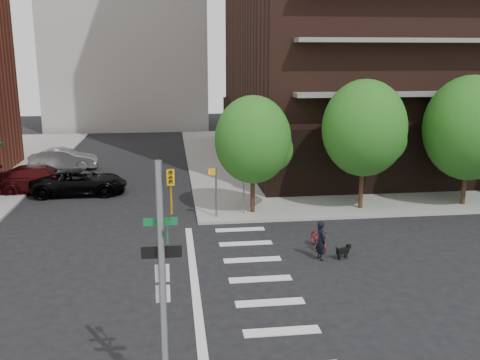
{
  "coord_description": "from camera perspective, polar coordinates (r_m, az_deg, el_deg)",
  "views": [
    {
      "loc": [
        -0.21,
        -18.69,
        8.3
      ],
      "look_at": [
        3.0,
        6.0,
        2.5
      ],
      "focal_mm": 40.0,
      "sensor_mm": 36.0,
      "label": 1
    }
  ],
  "objects": [
    {
      "name": "tree_b",
      "position": [
        29.29,
        13.12,
        5.41
      ],
      "size": [
        4.5,
        4.5,
        6.65
      ],
      "color": "#301E11",
      "rests_on": "sidewalk_ne"
    },
    {
      "name": "ground",
      "position": [
        20.45,
        -6.29,
        -10.92
      ],
      "size": [
        120.0,
        120.0,
        0.0
      ],
      "primitive_type": "plane",
      "color": "black",
      "rests_on": "ground"
    },
    {
      "name": "traffic_signal",
      "position": [
        12.52,
        -8.02,
        -13.6
      ],
      "size": [
        0.9,
        0.75,
        6.0
      ],
      "color": "slate",
      "rests_on": "sidewalk_s"
    },
    {
      "name": "sidewalk_ne",
      "position": [
        47.71,
        18.46,
        2.51
      ],
      "size": [
        39.0,
        33.0,
        0.15
      ],
      "primitive_type": "cube",
      "color": "gray",
      "rests_on": "ground"
    },
    {
      "name": "parked_car_silver",
      "position": [
        41.92,
        -18.28,
        2.14
      ],
      "size": [
        1.83,
        4.92,
        1.61
      ],
      "primitive_type": "imported",
      "rotation": [
        0.0,
        0.0,
        1.6
      ],
      "color": "#989A9E",
      "rests_on": "ground"
    },
    {
      "name": "crosswalk",
      "position": [
        20.59,
        -0.03,
        -10.64
      ],
      "size": [
        3.85,
        13.0,
        0.01
      ],
      "color": "silver",
      "rests_on": "ground"
    },
    {
      "name": "dog_walker",
      "position": [
        22.53,
        8.62,
        -6.38
      ],
      "size": [
        0.66,
        0.48,
        1.68
      ],
      "primitive_type": "imported",
      "rotation": [
        0.0,
        0.0,
        1.71
      ],
      "color": "black",
      "rests_on": "ground"
    },
    {
      "name": "tree_a",
      "position": [
        27.84,
        1.38,
        4.32
      ],
      "size": [
        4.0,
        4.0,
        5.9
      ],
      "color": "#301E11",
      "rests_on": "sidewalk_ne"
    },
    {
      "name": "scooter",
      "position": [
        23.82,
        8.38,
        -6.2
      ],
      "size": [
        0.77,
        1.86,
        0.96
      ],
      "primitive_type": "imported",
      "rotation": [
        0.0,
        0.0,
        0.07
      ],
      "color": "maroon",
      "rests_on": "ground"
    },
    {
      "name": "parked_car_maroon",
      "position": [
        35.31,
        -20.31,
        0.11
      ],
      "size": [
        2.62,
        5.97,
        1.71
      ],
      "primitive_type": "imported",
      "rotation": [
        0.0,
        0.0,
        1.61
      ],
      "color": "#370A0C",
      "rests_on": "ground"
    },
    {
      "name": "parked_car_black",
      "position": [
        34.07,
        -16.74,
        -0.19
      ],
      "size": [
        2.67,
        5.68,
        1.57
      ],
      "primitive_type": "imported",
      "rotation": [
        0.0,
        0.0,
        1.58
      ],
      "color": "black",
      "rests_on": "ground"
    },
    {
      "name": "dog",
      "position": [
        22.92,
        10.97,
        -7.39
      ],
      "size": [
        0.69,
        0.41,
        0.58
      ],
      "rotation": [
        0.0,
        0.0,
        0.4
      ],
      "color": "black",
      "rests_on": "ground"
    },
    {
      "name": "tree_c",
      "position": [
        31.89,
        23.31,
        5.11
      ],
      "size": [
        5.0,
        5.0,
        6.8
      ],
      "color": "#301E11",
      "rests_on": "sidewalk_ne"
    },
    {
      "name": "pedestrian_signal",
      "position": [
        27.5,
        -1.93,
        -0.45
      ],
      "size": [
        2.18,
        0.67,
        2.6
      ],
      "color": "slate",
      "rests_on": "sidewalk_ne"
    }
  ]
}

